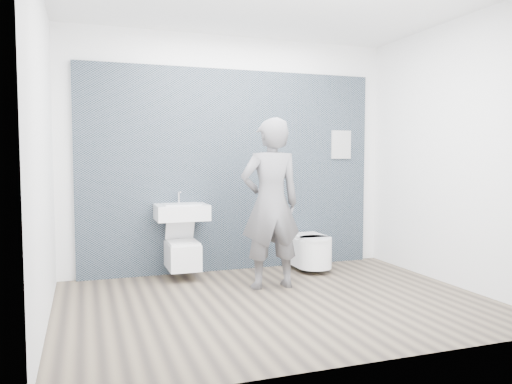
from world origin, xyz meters
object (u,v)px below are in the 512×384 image
object	(u,v)px
toilet_rounded	(310,251)
visitor	(271,204)
toilet_square	(182,253)
washbasin	(182,212)

from	to	relation	value
toilet_rounded	visitor	distance (m)	1.14
toilet_rounded	visitor	xyz separation A→B (m)	(-0.73, -0.58, 0.64)
toilet_square	visitor	bearing A→B (deg)	-40.59
washbasin	toilet_rounded	world-z (taller)	washbasin
toilet_square	visitor	distance (m)	1.21
toilet_square	toilet_rounded	distance (m)	1.53
washbasin	toilet_square	world-z (taller)	washbasin
washbasin	visitor	distance (m)	1.08
washbasin	toilet_square	distance (m)	0.47
washbasin	toilet_rounded	xyz separation A→B (m)	(1.53, -0.13, -0.51)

